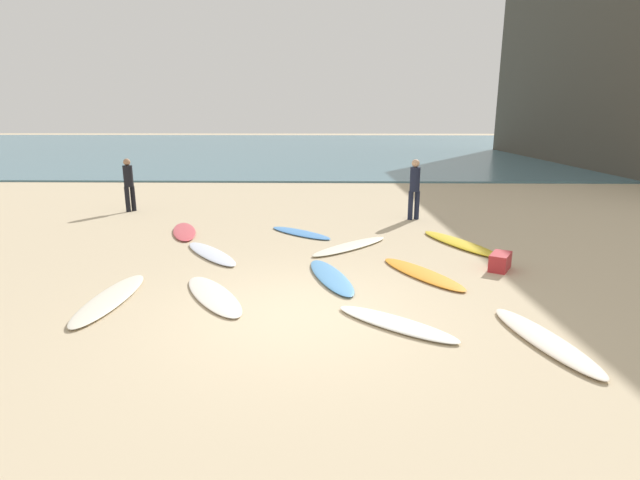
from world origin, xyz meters
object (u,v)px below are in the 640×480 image
Objects in this scene: surfboard_9 at (350,246)px; beachgoer_near at (129,182)px; surfboard_4 at (211,254)px; beachgoer_mid at (415,186)px; surfboard_0 at (331,277)px; surfboard_3 at (184,231)px; surfboard_5 at (396,323)px; beach_cooler at (500,262)px; surfboard_8 at (301,233)px; surfboard_10 at (110,299)px; surfboard_2 at (214,295)px; surfboard_1 at (545,340)px; surfboard_7 at (422,274)px; surfboard_6 at (460,243)px.

surfboard_9 is 7.81m from beachgoer_near.
surfboard_4 is 6.27m from beachgoer_mid.
surfboard_0 reaches higher than surfboard_3.
beach_cooler is at bearing 177.11° from surfboard_5.
beachgoer_mid is at bearing 161.48° from surfboard_8.
beachgoer_near is 2.75× the size of beach_cooler.
surfboard_5 is 0.85× the size of surfboard_9.
beach_cooler is at bearing 91.87° from beachgoer_near.
surfboard_10 is at bearing 29.49° from beachgoer_mid.
surfboard_10 reaches higher than surfboard_2.
surfboard_10 is 4.07× the size of beach_cooler.
surfboard_2 is 0.93× the size of surfboard_9.
surfboard_0 is 3.81m from surfboard_10.
surfboard_7 is at bearing 97.65° from surfboard_1.
surfboard_10 is at bearing -165.41° from beach_cooler.
beachgoer_mid is at bearing -102.53° from surfboard_6.
surfboard_8 is 5.44m from surfboard_10.
surfboard_9 is at bearing -118.44° from surfboard_0.
surfboard_1 is at bearing 63.64° from surfboard_6.
surfboard_6 is at bearing 74.27° from surfboard_1.
beach_cooler is at bearing -13.89° from surfboard_2.
surfboard_9 reaches higher than surfboard_4.
surfboard_6 reaches higher than surfboard_4.
surfboard_9 is (0.44, 2.16, -0.00)m from surfboard_0.
surfboard_0 reaches higher than surfboard_7.
surfboard_5 is 10.97m from beachgoer_near.
surfboard_8 is at bearing -19.14° from surfboard_3.
surfboard_5 is at bearing -38.95° from surfboard_9.
surfboard_2 is 6.02m from surfboard_6.
surfboard_9 is at bearing 90.85° from beachgoer_near.
surfboard_0 is at bearing -117.01° from surfboard_5.
surfboard_3 reaches higher than surfboard_7.
surfboard_9 is (3.02, 0.66, 0.00)m from surfboard_4.
beachgoer_near is (-9.15, 3.80, 0.85)m from surfboard_6.
surfboard_2 is at bearing -83.12° from surfboard_9.
surfboard_2 is at bearing -163.16° from beach_cooler.
surfboard_5 is at bearing 40.52° from surfboard_6.
surfboard_3 reaches higher than surfboard_2.
surfboard_5 is (2.90, -1.09, 0.01)m from surfboard_2.
surfboard_3 is 1.20× the size of beachgoer_mid.
beachgoer_near reaches higher than surfboard_10.
surfboard_6 is (2.04, 4.51, 0.01)m from surfboard_5.
beach_cooler is at bearing 135.45° from surfboard_4.
surfboard_3 is 6.41m from beachgoer_mid.
surfboard_4 is 5.65m from surfboard_6.
surfboard_1 reaches higher than surfboard_3.
beach_cooler is at bearing 67.76° from surfboard_1.
surfboard_6 is at bearing -165.82° from surfboard_5.
surfboard_5 is at bearing 150.95° from surfboard_1.
surfboard_3 is 0.91× the size of surfboard_7.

